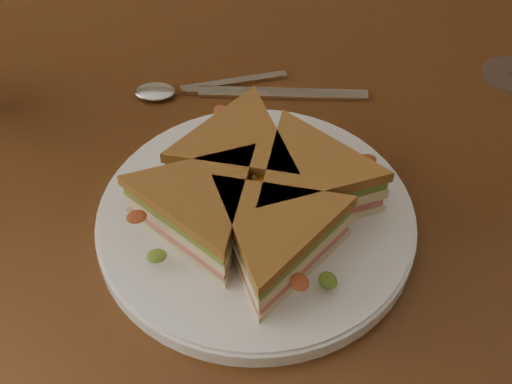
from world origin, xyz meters
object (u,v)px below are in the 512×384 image
(plate, at_px, (256,221))
(sandwich_wedges, at_px, (256,196))
(table, at_px, (210,236))
(spoon, at_px, (175,90))
(knife, at_px, (271,94))

(plate, distance_m, sandwich_wedges, 0.04)
(table, bearing_deg, plate, -50.39)
(sandwich_wedges, xyz_separation_m, spoon, (-0.10, 0.20, -0.04))
(plate, xyz_separation_m, sandwich_wedges, (0.00, 0.00, 0.04))
(plate, relative_size, knife, 1.45)
(spoon, xyz_separation_m, knife, (0.11, -0.00, -0.00))
(sandwich_wedges, relative_size, spoon, 1.64)
(table, distance_m, spoon, 0.18)
(plate, bearing_deg, spoon, 115.97)
(plate, height_order, sandwich_wedges, sandwich_wedges)
(table, bearing_deg, spoon, 108.00)
(table, relative_size, sandwich_wedges, 4.05)
(table, height_order, knife, knife)
(plate, bearing_deg, table, 129.61)
(table, bearing_deg, sandwich_wedges, -50.39)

